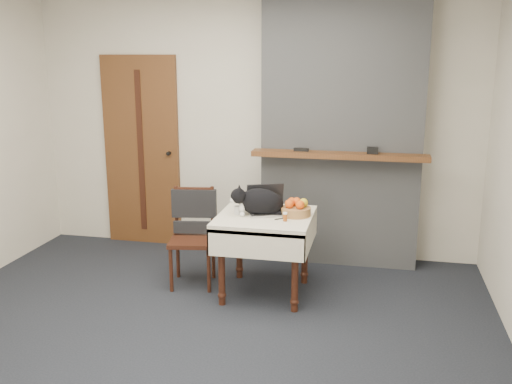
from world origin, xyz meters
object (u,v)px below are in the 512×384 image
Objects in this scene: cream_jar at (238,210)px; pill_bottle at (285,217)px; door at (142,152)px; fruit_basket at (296,209)px; chair at (193,222)px; side_table at (265,228)px; laptop at (267,206)px; cat at (261,202)px.

cream_jar is 0.96× the size of pill_bottle.
door is 7.99× the size of fruit_basket.
cream_jar is 0.44m from pill_bottle.
chair is at bearing 162.00° from pill_bottle.
pill_bottle is (0.42, -0.12, 0.00)m from cream_jar.
cream_jar is 0.51m from chair.
laptop is (-0.00, 0.07, 0.17)m from side_table.
cat is (-0.04, -0.00, 0.22)m from side_table.
side_table is (1.55, -1.09, -0.41)m from door.
door is 2.32× the size of chair.
cat reaches higher than side_table.
laptop is at bearing 131.63° from pill_bottle.
laptop reaches higher than fruit_basket.
chair is at bearing 160.04° from cream_jar.
cat reaches higher than fruit_basket.
cat is 0.63× the size of chair.
side_table is 0.31m from fruit_basket.
side_table is at bearing 142.67° from pill_bottle.
fruit_basket is (0.29, 0.04, -0.05)m from cat.
cat reaches higher than chair.
side_table is 0.23m from cat.
pill_bottle reaches higher than cream_jar.
pill_bottle is at bearing -15.87° from cream_jar.
pill_bottle is 0.93m from chair.
fruit_basket is at bearing 8.90° from side_table.
side_table is at bearing 6.45° from cream_jar.
fruit_basket is at bearing -30.15° from door.
laptop reaches higher than pill_bottle.
pill_bottle is (0.23, -0.14, -0.07)m from cat.
cat is at bearing -172.01° from fruit_basket.
door is 2.15m from pill_bottle.
side_table is 0.90× the size of chair.
side_table is 3.12× the size of fruit_basket.
laptop is 5.41× the size of pill_bottle.
cream_jar reaches higher than side_table.
laptop is at bearing 23.32° from cream_jar.
side_table is 0.28m from pill_bottle.
cat is 0.30m from fruit_basket.
laptop is 1.58× the size of fruit_basket.
chair is (-0.45, 0.16, -0.18)m from cream_jar.
door is 1.37m from chair.
cream_jar is 0.08× the size of chair.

